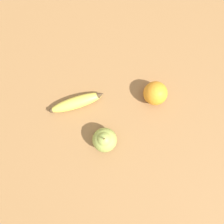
% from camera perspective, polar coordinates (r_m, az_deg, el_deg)
% --- Properties ---
extents(ground_plane, '(3.00, 3.00, 0.00)m').
position_cam_1_polar(ground_plane, '(0.81, 7.21, 2.73)').
color(ground_plane, olive).
extents(banana, '(0.16, 0.18, 0.04)m').
position_cam_1_polar(banana, '(0.80, -9.14, 2.50)').
color(banana, '#DBCC4C').
rests_on(banana, ground_plane).
extents(orange, '(0.09, 0.09, 0.09)m').
position_cam_1_polar(orange, '(0.79, 11.25, 4.82)').
color(orange, orange).
rests_on(orange, ground_plane).
extents(pear, '(0.08, 0.08, 0.10)m').
position_cam_1_polar(pear, '(0.74, -1.96, -7.26)').
color(pear, '#99A84C').
rests_on(pear, ground_plane).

